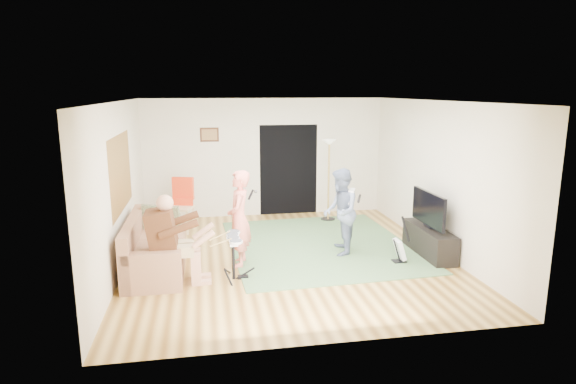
% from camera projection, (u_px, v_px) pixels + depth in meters
% --- Properties ---
extents(floor, '(6.00, 6.00, 0.00)m').
position_uv_depth(floor, '(288.00, 257.00, 8.47)').
color(floor, brown).
rests_on(floor, ground).
extents(walls, '(5.50, 6.00, 2.70)m').
position_uv_depth(walls, '(288.00, 182.00, 8.19)').
color(walls, beige).
rests_on(walls, floor).
extents(ceiling, '(6.00, 6.00, 0.00)m').
position_uv_depth(ceiling, '(288.00, 101.00, 7.91)').
color(ceiling, white).
rests_on(ceiling, walls).
extents(window_blinds, '(0.00, 2.05, 2.05)m').
position_uv_depth(window_blinds, '(121.00, 173.00, 7.87)').
color(window_blinds, olive).
rests_on(window_blinds, walls).
extents(doorway, '(2.10, 0.00, 2.10)m').
position_uv_depth(doorway, '(289.00, 170.00, 11.23)').
color(doorway, black).
rests_on(doorway, walls).
extents(picture_frame, '(0.42, 0.03, 0.32)m').
position_uv_depth(picture_frame, '(209.00, 135.00, 10.74)').
color(picture_frame, '#3F2314').
rests_on(picture_frame, walls).
extents(area_rug, '(3.48, 3.99, 0.02)m').
position_uv_depth(area_rug, '(319.00, 245.00, 9.11)').
color(area_rug, '#496F43').
rests_on(area_rug, floor).
extents(sofa, '(0.88, 2.12, 0.86)m').
position_uv_depth(sofa, '(151.00, 252.00, 7.84)').
color(sofa, '#9B6B4D').
rests_on(sofa, floor).
extents(drummer, '(0.90, 0.50, 1.38)m').
position_uv_depth(drummer, '(175.00, 249.00, 7.23)').
color(drummer, '#502B16').
rests_on(drummer, sofa).
extents(drum_kit, '(0.39, 0.69, 0.71)m').
position_uv_depth(drum_kit, '(233.00, 260.00, 7.43)').
color(drum_kit, black).
rests_on(drum_kit, floor).
extents(singer, '(0.48, 0.64, 1.61)m').
position_uv_depth(singer, '(239.00, 219.00, 7.93)').
color(singer, '#EF7768').
rests_on(singer, floor).
extents(microphone, '(0.06, 0.06, 0.24)m').
position_uv_depth(microphone, '(251.00, 195.00, 7.88)').
color(microphone, black).
rests_on(microphone, singer).
extents(guitarist, '(0.74, 0.86, 1.54)m').
position_uv_depth(guitarist, '(340.00, 212.00, 8.49)').
color(guitarist, slate).
rests_on(guitarist, floor).
extents(guitar_held, '(0.33, 0.60, 0.26)m').
position_uv_depth(guitar_held, '(352.00, 196.00, 8.46)').
color(guitar_held, silver).
rests_on(guitar_held, guitarist).
extents(guitar_spare, '(0.29, 0.26, 0.81)m').
position_uv_depth(guitar_spare, '(400.00, 249.00, 8.16)').
color(guitar_spare, black).
rests_on(guitar_spare, floor).
extents(torchiere_lamp, '(0.32, 0.32, 1.82)m').
position_uv_depth(torchiere_lamp, '(329.00, 165.00, 10.62)').
color(torchiere_lamp, black).
rests_on(torchiere_lamp, floor).
extents(dining_chair, '(0.59, 0.61, 1.11)m').
position_uv_depth(dining_chair, '(181.00, 212.00, 9.96)').
color(dining_chair, beige).
rests_on(dining_chair, floor).
extents(tv_cabinet, '(0.40, 1.40, 0.50)m').
position_uv_depth(tv_cabinet, '(429.00, 241.00, 8.54)').
color(tv_cabinet, black).
rests_on(tv_cabinet, floor).
extents(television, '(0.06, 1.15, 0.59)m').
position_uv_depth(television, '(429.00, 209.00, 8.41)').
color(television, black).
rests_on(television, tv_cabinet).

